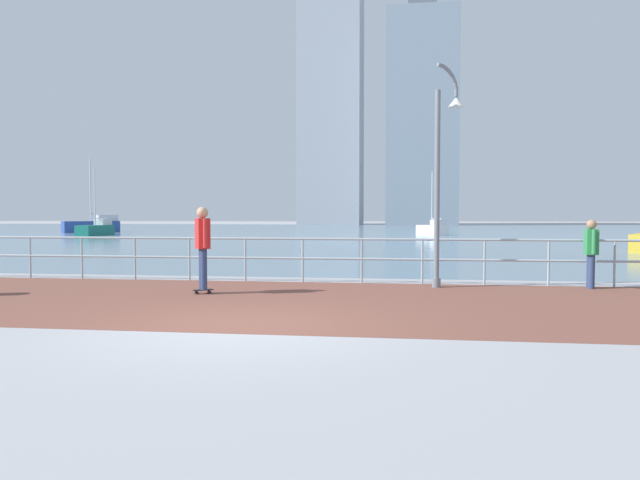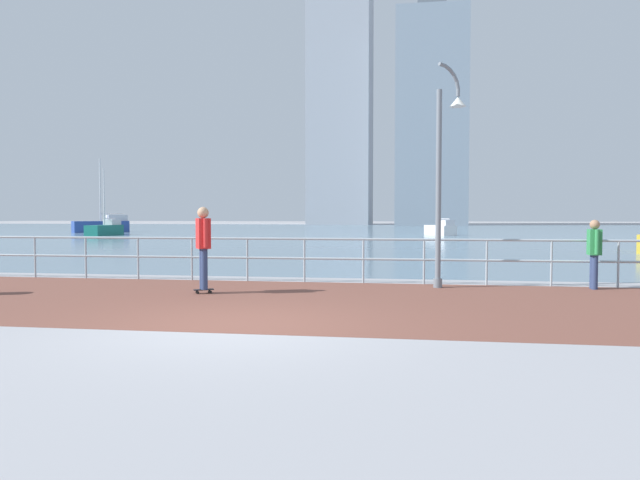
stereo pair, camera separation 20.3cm
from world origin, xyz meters
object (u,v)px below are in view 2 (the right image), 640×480
(skateboarder, at_px, (203,241))
(bystander, at_px, (594,249))
(sailboat_white, at_px, (103,225))
(sailboat_navy, at_px, (441,229))
(sailboat_ivory, at_px, (105,229))
(lamppost, at_px, (445,164))

(skateboarder, distance_m, bystander, 8.29)
(skateboarder, height_order, sailboat_white, sailboat_white)
(sailboat_navy, bearing_deg, skateboarder, -100.53)
(bystander, relative_size, sailboat_ivory, 0.28)
(sailboat_white, bearing_deg, lamppost, -52.28)
(lamppost, height_order, sailboat_white, sailboat_white)
(bystander, bearing_deg, sailboat_navy, 92.08)
(lamppost, bearing_deg, sailboat_ivory, 129.31)
(bystander, height_order, sailboat_white, sailboat_white)
(sailboat_navy, relative_size, sailboat_white, 0.74)
(skateboarder, distance_m, sailboat_navy, 37.22)
(lamppost, relative_size, sailboat_ivory, 0.91)
(skateboarder, height_order, sailboat_ivory, sailboat_ivory)
(sailboat_white, distance_m, sailboat_ivory, 8.82)
(lamppost, relative_size, bystander, 3.29)
(lamppost, xyz_separation_m, bystander, (3.17, 0.14, -1.85))
(skateboarder, xyz_separation_m, sailboat_white, (-24.46, 39.75, -0.39))
(bystander, bearing_deg, skateboarder, -166.47)
(bystander, xyz_separation_m, sailboat_white, (-32.52, 37.81, -0.20))
(skateboarder, xyz_separation_m, bystander, (8.06, 1.94, -0.19))
(skateboarder, relative_size, bystander, 1.18)
(skateboarder, bearing_deg, bystander, 13.53)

